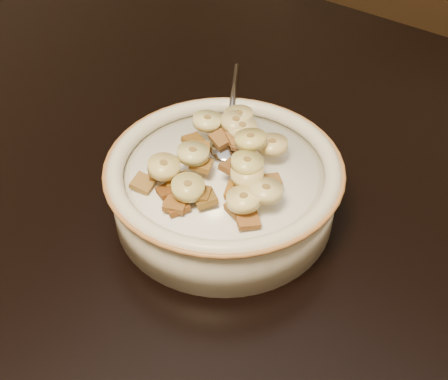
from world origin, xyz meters
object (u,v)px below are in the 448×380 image
Objects in this scene: spoon at (227,146)px; chair at (348,93)px; table at (273,195)px; cereal_bowl at (224,192)px.

chair is at bearing -109.64° from spoon.
cereal_bowl reaches higher than table.
table is at bearing -165.31° from spoon.
table is 0.10m from spoon.
spoon is at bearing -132.74° from table.
chair is 4.44× the size of cereal_bowl.
cereal_bowl is 4.17× the size of spoon.
table is 25.63× the size of spoon.
spoon is (0.12, -0.61, 0.30)m from chair.
cereal_bowl is (-0.02, -0.07, 0.05)m from table.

